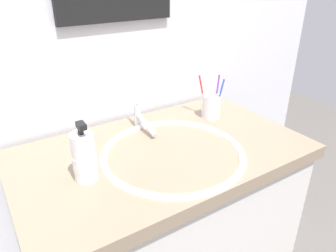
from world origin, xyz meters
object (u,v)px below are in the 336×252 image
object	(u,v)px
toothbrush_purple	(217,89)
soap_dispenser	(84,158)
faucet	(141,119)
toothbrush_blue	(221,93)
toothbrush_red	(202,89)
toothbrush_cup	(211,106)

from	to	relation	value
toothbrush_purple	soap_dispenser	xyz separation A→B (m)	(-0.61, -0.14, -0.04)
faucet	toothbrush_blue	world-z (taller)	toothbrush_blue
toothbrush_blue	toothbrush_red	bearing A→B (deg)	114.09
toothbrush_red	toothbrush_purple	distance (m)	0.06
toothbrush_blue	toothbrush_purple	distance (m)	0.04
toothbrush_cup	soap_dispenser	xyz separation A→B (m)	(-0.58, -0.14, 0.02)
toothbrush_red	soap_dispenser	bearing A→B (deg)	-162.15
faucet	toothbrush_blue	bearing A→B (deg)	-16.70
toothbrush_purple	toothbrush_red	bearing A→B (deg)	142.27
faucet	soap_dispenser	bearing A→B (deg)	-145.46
toothbrush_cup	toothbrush_blue	size ratio (longest dim) A/B	0.51
faucet	toothbrush_red	bearing A→B (deg)	-3.53
faucet	toothbrush_purple	size ratio (longest dim) A/B	0.90
toothbrush_red	soap_dispenser	world-z (taller)	toothbrush_red
soap_dispenser	toothbrush_purple	bearing A→B (deg)	13.13
toothbrush_red	soap_dispenser	xyz separation A→B (m)	(-0.56, -0.18, -0.04)
toothbrush_purple	soap_dispenser	world-z (taller)	toothbrush_purple
toothbrush_blue	soap_dispenser	xyz separation A→B (m)	(-0.59, -0.10, -0.04)
faucet	toothbrush_red	xyz separation A→B (m)	(0.27, -0.02, 0.07)
faucet	toothbrush_blue	xyz separation A→B (m)	(0.31, -0.09, 0.07)
faucet	soap_dispenser	world-z (taller)	soap_dispenser
faucet	soap_dispenser	xyz separation A→B (m)	(-0.29, -0.20, 0.03)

